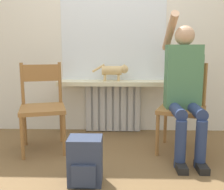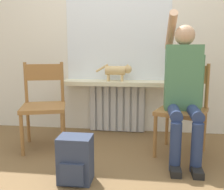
{
  "view_description": "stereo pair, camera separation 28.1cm",
  "coord_description": "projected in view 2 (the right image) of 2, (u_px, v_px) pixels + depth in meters",
  "views": [
    {
      "loc": [
        0.08,
        -2.13,
        1.07
      ],
      "look_at": [
        0.0,
        0.64,
        0.57
      ],
      "focal_mm": 42.0,
      "sensor_mm": 36.0,
      "label": 1
    },
    {
      "loc": [
        0.36,
        -2.11,
        1.07
      ],
      "look_at": [
        0.0,
        0.64,
        0.57
      ],
      "focal_mm": 42.0,
      "sensor_mm": 36.0,
      "label": 2
    }
  ],
  "objects": [
    {
      "name": "windowsill",
      "position": [
        116.0,
        83.0,
        3.22
      ],
      "size": [
        1.35,
        0.28,
        0.05
      ],
      "color": "beige",
      "rests_on": "radiator"
    },
    {
      "name": "cat",
      "position": [
        118.0,
        70.0,
        3.17
      ],
      "size": [
        0.44,
        0.11,
        0.21
      ],
      "color": "#DBB77A",
      "rests_on": "windowsill"
    },
    {
      "name": "ground_plane",
      "position": [
        103.0,
        171.0,
        2.29
      ],
      "size": [
        12.0,
        12.0,
        0.0
      ],
      "primitive_type": "plane",
      "color": "brown"
    },
    {
      "name": "chair_left",
      "position": [
        44.0,
        104.0,
        2.82
      ],
      "size": [
        0.56,
        0.56,
        0.91
      ],
      "rotation": [
        0.0,
        0.0,
        0.28
      ],
      "color": "#9E6B38",
      "rests_on": "ground_plane"
    },
    {
      "name": "window_glass",
      "position": [
        118.0,
        34.0,
        3.24
      ],
      "size": [
        1.29,
        0.01,
        1.13
      ],
      "color": "white",
      "rests_on": "windowsill"
    },
    {
      "name": "radiator",
      "position": [
        117.0,
        108.0,
        3.36
      ],
      "size": [
        0.71,
        0.08,
        0.62
      ],
      "color": "silver",
      "rests_on": "ground_plane"
    },
    {
      "name": "wall_with_window",
      "position": [
        118.0,
        25.0,
        3.25
      ],
      "size": [
        7.0,
        0.06,
        2.7
      ],
      "color": "white",
      "rests_on": "ground_plane"
    },
    {
      "name": "chair_right",
      "position": [
        183.0,
        108.0,
        2.63
      ],
      "size": [
        0.58,
        0.58,
        0.91
      ],
      "rotation": [
        0.0,
        0.0,
        -0.36
      ],
      "color": "#9E6B38",
      "rests_on": "ground_plane"
    },
    {
      "name": "person",
      "position": [
        184.0,
        85.0,
        2.49
      ],
      "size": [
        0.36,
        0.95,
        1.42
      ],
      "color": "navy",
      "rests_on": "ground_plane"
    },
    {
      "name": "backpack",
      "position": [
        75.0,
        160.0,
        2.1
      ],
      "size": [
        0.26,
        0.23,
        0.38
      ],
      "color": "#333D56",
      "rests_on": "ground_plane"
    }
  ]
}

